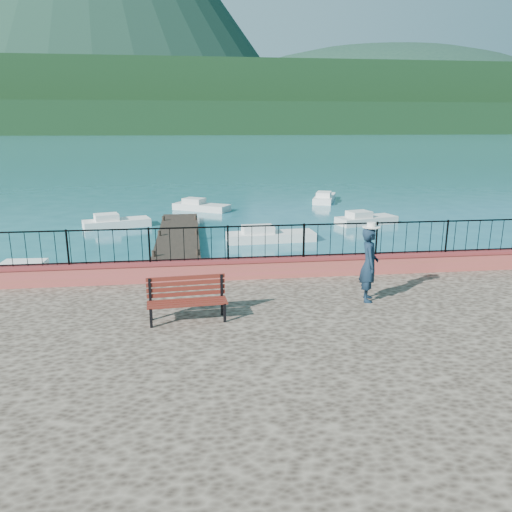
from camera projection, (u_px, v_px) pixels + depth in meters
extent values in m
plane|color=#19596B|center=(255.00, 377.00, 11.24)|extent=(2000.00, 2000.00, 0.00)
cube|color=#A93D42|center=(239.00, 269.00, 14.41)|extent=(28.00, 0.46, 0.58)
cube|color=black|center=(238.00, 243.00, 14.22)|extent=(27.00, 0.05, 0.95)
cube|color=#2D231C|center=(177.00, 248.00, 22.46)|extent=(2.00, 16.00, 0.30)
cube|color=black|center=(191.00, 119.00, 296.64)|extent=(900.00, 60.00, 18.00)
cube|color=black|center=(190.00, 101.00, 350.86)|extent=(900.00, 120.00, 44.00)
ellipsoid|color=#142D23|center=(382.00, 130.00, 575.58)|extent=(448.00, 384.00, 180.00)
cube|color=black|center=(188.00, 312.00, 11.26)|extent=(1.82, 0.67, 0.45)
cube|color=maroon|center=(186.00, 287.00, 11.39)|extent=(1.79, 0.21, 0.55)
imported|color=#102131|center=(369.00, 265.00, 12.42)|extent=(0.60, 0.78, 1.89)
cylinder|color=white|center=(371.00, 225.00, 12.16)|extent=(0.44, 0.44, 0.12)
cube|color=white|center=(42.00, 272.00, 17.93)|extent=(4.36, 1.55, 0.80)
cube|color=silver|center=(271.00, 233.00, 24.35)|extent=(4.35, 1.55, 0.80)
cube|color=silver|center=(367.00, 217.00, 28.54)|extent=(3.72, 2.18, 0.80)
cube|color=white|center=(117.00, 220.00, 27.69)|extent=(3.80, 2.31, 0.80)
cube|color=silver|center=(201.00, 204.00, 33.10)|extent=(3.90, 3.12, 0.80)
cube|color=white|center=(325.00, 196.00, 37.02)|extent=(2.67, 4.31, 0.80)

